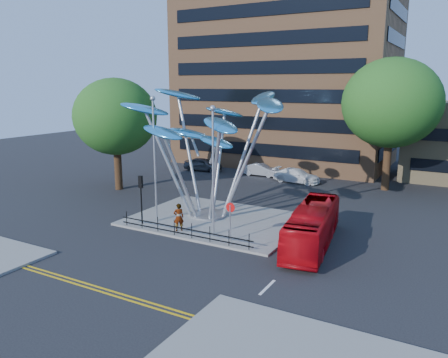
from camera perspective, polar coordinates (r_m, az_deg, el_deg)
The scene contains 18 objects.
ground at distance 26.54m, azimuth -5.67°, elevation -9.22°, with size 120.00×120.00×0.00m, color black.
traffic_island at distance 31.80m, azimuth -0.96°, elevation -5.36°, with size 12.00×9.00×0.15m, color slate.
double_yellow_near at distance 22.32m, azimuth -14.74°, elevation -13.89°, with size 40.00×0.12×0.01m, color gold.
double_yellow_far at distance 22.13m, azimuth -15.29°, elevation -14.16°, with size 40.00×0.12×0.01m, color gold.
brick_tower at distance 56.24m, azimuth 8.35°, elevation 17.53°, with size 25.00×15.00×30.00m, color #9A6743.
tree_right at distance 42.69m, azimuth 21.04°, elevation 9.22°, with size 8.80×8.80×12.11m.
tree_left at distance 41.45m, azimuth -13.99°, elevation 7.88°, with size 7.60×7.60×10.32m.
leaf_sculpture at distance 31.57m, azimuth -2.07°, elevation 7.12°, with size 12.72×9.54×9.51m.
street_lamp_left at distance 30.52m, azimuth -9.08°, elevation 3.93°, with size 0.36×0.36×8.80m.
street_lamp_right at distance 27.35m, azimuth -1.44°, elevation 2.57°, with size 0.36×0.36×8.30m.
traffic_light_island at distance 30.59m, azimuth -10.80°, elevation -1.35°, with size 0.28×0.18×3.42m.
no_entry_sign_island at distance 26.98m, azimuth 0.82°, elevation -4.72°, with size 0.60×0.10×2.45m.
pedestrian_railing_front at distance 28.20m, azimuth -5.39°, elevation -6.71°, with size 10.00×0.06×1.00m.
red_bus at distance 27.22m, azimuth 11.47°, elevation -6.06°, with size 2.11×9.00×2.51m, color #B6080F.
pedestrian at distance 29.14m, azimuth -5.94°, elevation -4.98°, with size 0.69×0.45×1.88m, color gray.
parked_car_left at distance 50.02m, azimuth -2.75°, elevation 1.93°, with size 1.77×4.40×1.50m, color #3C3D44.
parked_car_mid at distance 47.37m, azimuth 4.86°, elevation 1.20°, with size 1.39×3.99×1.31m, color #B9BBC1.
parked_car_right at distance 44.59m, azimuth 9.48°, elevation 0.44°, with size 1.95×4.80×1.39m, color silver.
Camera 1 is at (14.25, -20.20, 9.68)m, focal length 35.00 mm.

